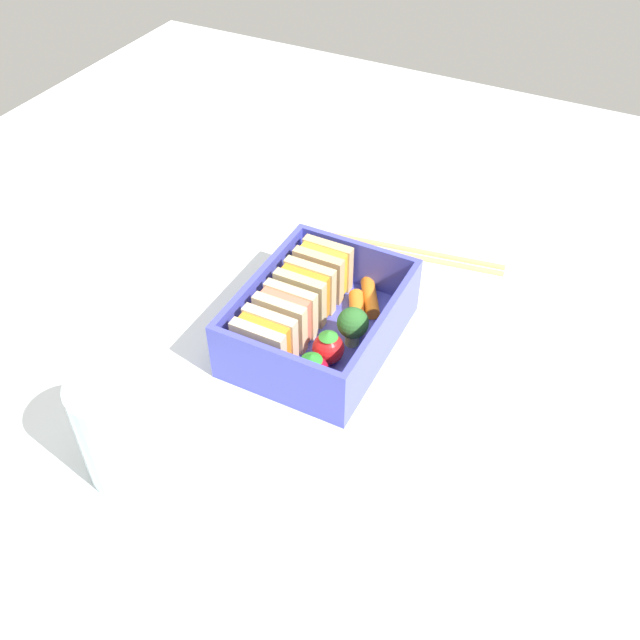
{
  "coord_description": "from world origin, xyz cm",
  "views": [
    {
      "loc": [
        -42.32,
        -21.49,
        46.89
      ],
      "look_at": [
        0.0,
        0.0,
        2.7
      ],
      "focal_mm": 40.0,
      "sensor_mm": 36.0,
      "label": 1
    }
  ],
  "objects_px": {
    "sandwich_center": "(305,292)",
    "broccoli_floret": "(353,324)",
    "chopstick_pair": "(412,251)",
    "carrot_stick_far_left": "(370,298)",
    "strawberry_left": "(328,347)",
    "drinking_glass": "(121,428)",
    "sandwich_center_right": "(323,270)",
    "carrot_stick_left": "(357,312)",
    "sandwich_center_left": "(286,316)",
    "sandwich_left": "(265,342)",
    "strawberry_far_left": "(312,372)"
  },
  "relations": [
    {
      "from": "drinking_glass",
      "to": "sandwich_center_right",
      "type": "bearing_deg",
      "value": -9.92
    },
    {
      "from": "sandwich_center",
      "to": "carrot_stick_far_left",
      "type": "bearing_deg",
      "value": -51.69
    },
    {
      "from": "sandwich_center_right",
      "to": "drinking_glass",
      "type": "height_order",
      "value": "drinking_glass"
    },
    {
      "from": "sandwich_center_left",
      "to": "sandwich_center_right",
      "type": "relative_size",
      "value": 1.0
    },
    {
      "from": "sandwich_left",
      "to": "drinking_glass",
      "type": "xyz_separation_m",
      "value": [
        -0.14,
        0.04,
        0.01
      ]
    },
    {
      "from": "sandwich_center_right",
      "to": "carrot_stick_far_left",
      "type": "relative_size",
      "value": 1.04
    },
    {
      "from": "sandwich_center",
      "to": "sandwich_center_right",
      "type": "xyz_separation_m",
      "value": [
        0.04,
        0.0,
        0.0
      ]
    },
    {
      "from": "sandwich_center_right",
      "to": "broccoli_floret",
      "type": "bearing_deg",
      "value": -133.57
    },
    {
      "from": "broccoli_floret",
      "to": "drinking_glass",
      "type": "distance_m",
      "value": 0.22
    },
    {
      "from": "carrot_stick_far_left",
      "to": "carrot_stick_left",
      "type": "bearing_deg",
      "value": 174.91
    },
    {
      "from": "carrot_stick_far_left",
      "to": "drinking_glass",
      "type": "distance_m",
      "value": 0.27
    },
    {
      "from": "sandwich_center",
      "to": "chopstick_pair",
      "type": "xyz_separation_m",
      "value": [
        0.14,
        -0.05,
        -0.03
      ]
    },
    {
      "from": "carrot_stick_left",
      "to": "drinking_glass",
      "type": "height_order",
      "value": "drinking_glass"
    },
    {
      "from": "sandwich_center_right",
      "to": "drinking_glass",
      "type": "xyz_separation_m",
      "value": [
        -0.25,
        0.04,
        0.01
      ]
    },
    {
      "from": "sandwich_center",
      "to": "broccoli_floret",
      "type": "relative_size",
      "value": 1.27
    },
    {
      "from": "sandwich_center_left",
      "to": "sandwich_left",
      "type": "bearing_deg",
      "value": 180.0
    },
    {
      "from": "broccoli_floret",
      "to": "chopstick_pair",
      "type": "relative_size",
      "value": 0.2
    },
    {
      "from": "strawberry_left",
      "to": "carrot_stick_left",
      "type": "distance_m",
      "value": 0.06
    },
    {
      "from": "strawberry_far_left",
      "to": "drinking_glass",
      "type": "relative_size",
      "value": 0.38
    },
    {
      "from": "sandwich_center_left",
      "to": "strawberry_far_left",
      "type": "height_order",
      "value": "sandwich_center_left"
    },
    {
      "from": "carrot_stick_far_left",
      "to": "chopstick_pair",
      "type": "relative_size",
      "value": 0.25
    },
    {
      "from": "sandwich_center",
      "to": "carrot_stick_far_left",
      "type": "height_order",
      "value": "sandwich_center"
    },
    {
      "from": "carrot_stick_left",
      "to": "drinking_glass",
      "type": "xyz_separation_m",
      "value": [
        -0.23,
        0.09,
        0.03
      ]
    },
    {
      "from": "sandwich_center_right",
      "to": "broccoli_floret",
      "type": "xyz_separation_m",
      "value": [
        -0.05,
        -0.06,
        -0.0
      ]
    },
    {
      "from": "strawberry_left",
      "to": "chopstick_pair",
      "type": "relative_size",
      "value": 0.18
    },
    {
      "from": "sandwich_center_left",
      "to": "broccoli_floret",
      "type": "height_order",
      "value": "sandwich_center_left"
    },
    {
      "from": "sandwich_center",
      "to": "drinking_glass",
      "type": "xyz_separation_m",
      "value": [
        -0.21,
        0.04,
        0.01
      ]
    },
    {
      "from": "carrot_stick_far_left",
      "to": "drinking_glass",
      "type": "relative_size",
      "value": 0.5
    },
    {
      "from": "sandwich_center_left",
      "to": "drinking_glass",
      "type": "bearing_deg",
      "value": 165.97
    },
    {
      "from": "sandwich_center_left",
      "to": "sandwich_center",
      "type": "bearing_deg",
      "value": 0.0
    },
    {
      "from": "chopstick_pair",
      "to": "broccoli_floret",
      "type": "bearing_deg",
      "value": -178.33
    },
    {
      "from": "sandwich_center_right",
      "to": "strawberry_far_left",
      "type": "distance_m",
      "value": 0.13
    },
    {
      "from": "sandwich_center_left",
      "to": "drinking_glass",
      "type": "relative_size",
      "value": 0.52
    },
    {
      "from": "strawberry_left",
      "to": "strawberry_far_left",
      "type": "bearing_deg",
      "value": -178.52
    },
    {
      "from": "strawberry_left",
      "to": "carrot_stick_left",
      "type": "height_order",
      "value": "strawberry_left"
    },
    {
      "from": "chopstick_pair",
      "to": "sandwich_left",
      "type": "bearing_deg",
      "value": 166.44
    },
    {
      "from": "chopstick_pair",
      "to": "drinking_glass",
      "type": "xyz_separation_m",
      "value": [
        -0.36,
        0.1,
        0.04
      ]
    },
    {
      "from": "carrot_stick_left",
      "to": "strawberry_far_left",
      "type": "bearing_deg",
      "value": -179.32
    },
    {
      "from": "broccoli_floret",
      "to": "carrot_stick_far_left",
      "type": "distance_m",
      "value": 0.06
    },
    {
      "from": "sandwich_left",
      "to": "strawberry_far_left",
      "type": "relative_size",
      "value": 1.36
    },
    {
      "from": "sandwich_center",
      "to": "chopstick_pair",
      "type": "height_order",
      "value": "sandwich_center"
    },
    {
      "from": "broccoli_floret",
      "to": "carrot_stick_left",
      "type": "bearing_deg",
      "value": 17.99
    },
    {
      "from": "broccoli_floret",
      "to": "carrot_stick_far_left",
      "type": "bearing_deg",
      "value": 8.06
    },
    {
      "from": "sandwich_center",
      "to": "chopstick_pair",
      "type": "distance_m",
      "value": 0.16
    },
    {
      "from": "chopstick_pair",
      "to": "sandwich_center",
      "type": "bearing_deg",
      "value": 159.91
    },
    {
      "from": "strawberry_far_left",
      "to": "sandwich_center",
      "type": "bearing_deg",
      "value": 31.16
    },
    {
      "from": "sandwich_center_right",
      "to": "sandwich_center",
      "type": "bearing_deg",
      "value": 180.0
    },
    {
      "from": "sandwich_left",
      "to": "carrot_stick_far_left",
      "type": "relative_size",
      "value": 1.04
    },
    {
      "from": "chopstick_pair",
      "to": "drinking_glass",
      "type": "bearing_deg",
      "value": 164.85
    },
    {
      "from": "sandwich_center_right",
      "to": "strawberry_far_left",
      "type": "bearing_deg",
      "value": -157.58
    }
  ]
}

